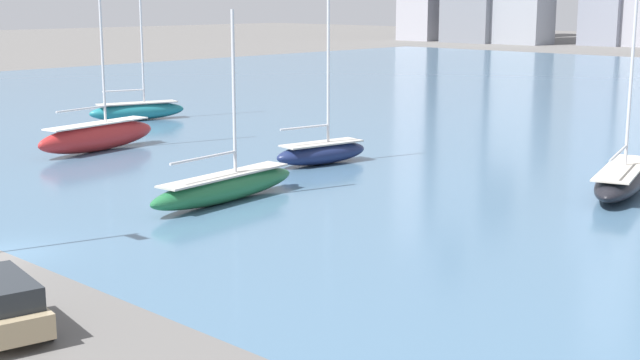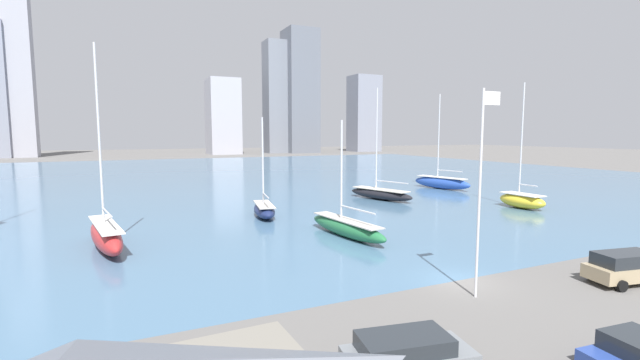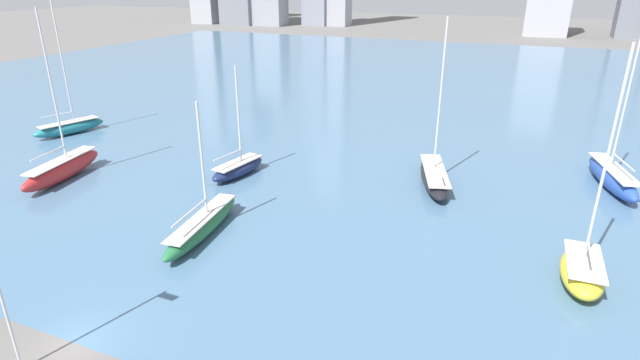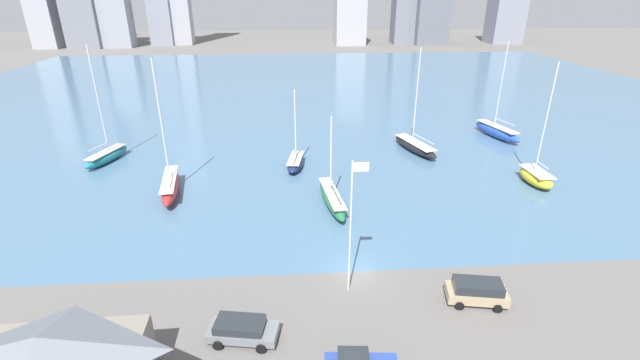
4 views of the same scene
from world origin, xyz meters
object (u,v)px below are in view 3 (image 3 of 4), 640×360
sailboat_blue (612,176)px  sailboat_red (63,168)px  sailboat_navy (238,168)px  sailboat_teal (70,126)px  sailboat_green (203,225)px  sailboat_yellow (583,270)px  sailboat_black (434,176)px

sailboat_blue → sailboat_red: bearing=-173.4°
sailboat_navy → sailboat_teal: sailboat_teal is taller
sailboat_teal → sailboat_green: bearing=-9.4°
sailboat_navy → sailboat_blue: 34.76m
sailboat_navy → sailboat_blue: sailboat_blue is taller
sailboat_red → sailboat_teal: bearing=126.4°
sailboat_blue → sailboat_green: (-29.23, -22.04, -0.25)m
sailboat_navy → sailboat_teal: bearing=-179.1°
sailboat_yellow → sailboat_red: bearing=178.7°
sailboat_blue → sailboat_yellow: (-3.47, -18.29, -0.06)m
sailboat_navy → sailboat_green: 11.96m
sailboat_teal → sailboat_green: sailboat_teal is taller
sailboat_red → sailboat_green: size_ratio=1.47×
sailboat_teal → sailboat_red: (11.46, -11.23, 0.17)m
sailboat_yellow → sailboat_green: sailboat_yellow is taller
sailboat_teal → sailboat_black: size_ratio=1.06×
sailboat_green → sailboat_blue: bearing=30.4°
sailboat_blue → sailboat_red: 51.19m
sailboat_teal → sailboat_blue: 59.78m
sailboat_teal → sailboat_green: 33.84m
sailboat_blue → sailboat_yellow: bearing=-114.7°
sailboat_navy → sailboat_blue: bearing=27.4°
sailboat_black → sailboat_teal: bearing=164.8°
sailboat_teal → sailboat_yellow: 57.12m
sailboat_red → sailboat_black: 35.11m
sailboat_navy → sailboat_red: bearing=-144.6°
sailboat_red → sailboat_green: (18.71, -4.09, -0.30)m
sailboat_blue → sailboat_black: sailboat_blue is taller
sailboat_red → sailboat_black: size_ratio=1.05×
sailboat_navy → sailboat_teal: 26.64m
sailboat_yellow → sailboat_red: size_ratio=0.95×
sailboat_teal → sailboat_black: 44.30m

